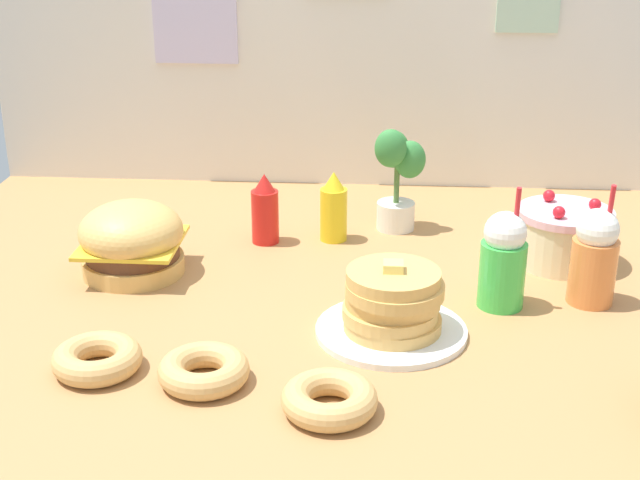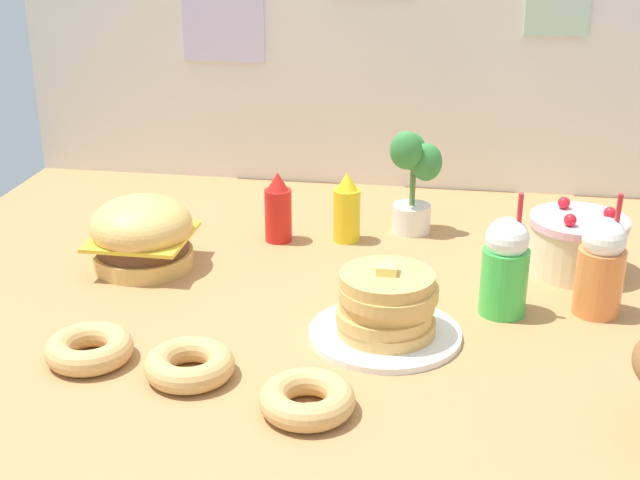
# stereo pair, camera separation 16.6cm
# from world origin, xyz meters

# --- Properties ---
(ground_plane) EXTENTS (2.27, 1.89, 0.02)m
(ground_plane) POSITION_xyz_m (0.00, 0.00, -0.01)
(ground_plane) COLOR #B27F4C
(back_wall) EXTENTS (2.27, 0.04, 0.95)m
(back_wall) POSITION_xyz_m (-0.00, 0.94, 0.48)
(back_wall) COLOR silver
(back_wall) RESTS_ON ground_plane
(burger) EXTENTS (0.25, 0.25, 0.18)m
(burger) POSITION_xyz_m (-0.52, 0.19, 0.09)
(burger) COLOR #DBA859
(burger) RESTS_ON ground_plane
(pancake_stack) EXTENTS (0.32, 0.32, 0.17)m
(pancake_stack) POSITION_xyz_m (0.11, -0.09, 0.07)
(pancake_stack) COLOR white
(pancake_stack) RESTS_ON ground_plane
(layer_cake) EXTENTS (0.24, 0.24, 0.17)m
(layer_cake) POSITION_xyz_m (0.54, 0.33, 0.07)
(layer_cake) COLOR beige
(layer_cake) RESTS_ON ground_plane
(ketchup_bottle) EXTENTS (0.07, 0.07, 0.19)m
(ketchup_bottle) POSITION_xyz_m (-0.22, 0.41, 0.09)
(ketchup_bottle) COLOR red
(ketchup_bottle) RESTS_ON ground_plane
(mustard_bottle) EXTENTS (0.07, 0.07, 0.19)m
(mustard_bottle) POSITION_xyz_m (-0.04, 0.45, 0.09)
(mustard_bottle) COLOR yellow
(mustard_bottle) RESTS_ON ground_plane
(cream_soda_cup) EXTENTS (0.11, 0.11, 0.29)m
(cream_soda_cup) POSITION_xyz_m (0.36, 0.07, 0.11)
(cream_soda_cup) COLOR green
(cream_soda_cup) RESTS_ON ground_plane
(orange_float_cup) EXTENTS (0.11, 0.11, 0.29)m
(orange_float_cup) POSITION_xyz_m (0.57, 0.10, 0.11)
(orange_float_cup) COLOR orange
(orange_float_cup) RESTS_ON ground_plane
(donut_pink_glaze) EXTENTS (0.18, 0.18, 0.05)m
(donut_pink_glaze) POSITION_xyz_m (-0.47, -0.28, 0.03)
(donut_pink_glaze) COLOR tan
(donut_pink_glaze) RESTS_ON ground_plane
(donut_chocolate) EXTENTS (0.18, 0.18, 0.05)m
(donut_chocolate) POSITION_xyz_m (-0.25, -0.31, 0.03)
(donut_chocolate) COLOR tan
(donut_chocolate) RESTS_ON ground_plane
(donut_vanilla) EXTENTS (0.18, 0.18, 0.05)m
(donut_vanilla) POSITION_xyz_m (0.00, -0.40, 0.03)
(donut_vanilla) COLOR tan
(donut_vanilla) RESTS_ON ground_plane
(potted_plant) EXTENTS (0.14, 0.12, 0.29)m
(potted_plant) POSITION_xyz_m (0.13, 0.54, 0.16)
(potted_plant) COLOR white
(potted_plant) RESTS_ON ground_plane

